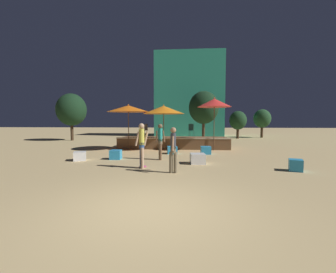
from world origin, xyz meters
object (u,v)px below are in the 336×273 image
person_2 (142,143)px  background_tree_3 (238,121)px  bistro_chair_0 (191,129)px  background_tree_1 (262,119)px  patio_umbrella_0 (164,110)px  background_tree_0 (204,108)px  cube_seat_2 (206,150)px  bistro_chair_1 (145,129)px  cube_seat_4 (172,150)px  person_1 (173,149)px  patio_umbrella_2 (214,103)px  cube_seat_1 (296,165)px  background_tree_2 (71,110)px  cube_seat_3 (116,155)px  cube_seat_5 (80,156)px  patio_umbrella_1 (128,109)px  person_0 (160,140)px  cube_seat_0 (198,159)px  frisbee_disc (143,166)px

person_2 → background_tree_3: (7.37, 15.91, 0.95)m
bistro_chair_0 → background_tree_1: 13.31m
patio_umbrella_0 → background_tree_0: size_ratio=0.61×
cube_seat_2 → bistro_chair_1: size_ratio=0.64×
cube_seat_4 → background_tree_0: bearing=75.5°
cube_seat_2 → person_1: 5.14m
patio_umbrella_2 → cube_seat_1: (2.35, -5.84, -2.83)m
patio_umbrella_2 → background_tree_2: (-12.89, 6.48, -0.07)m
cube_seat_3 → background_tree_1: 19.82m
cube_seat_5 → background_tree_3: (10.69, 14.39, 1.74)m
patio_umbrella_2 → cube_seat_2: 3.36m
patio_umbrella_1 → bistro_chair_0: 4.61m
patio_umbrella_2 → background_tree_0: (-0.02, 8.28, 0.19)m
bistro_chair_1 → person_1: bearing=-30.3°
cube_seat_2 → background_tree_2: background_tree_2 is taller
cube_seat_5 → person_0: bearing=7.3°
patio_umbrella_1 → person_0: patio_umbrella_1 is taller
background_tree_2 → patio_umbrella_2: bearing=-26.7°
patio_umbrella_2 → background_tree_1: 13.65m
cube_seat_1 → person_0: 5.83m
patio_umbrella_2 → background_tree_3: bearing=69.4°
bistro_chair_0 → cube_seat_2: bearing=120.6°
patio_umbrella_2 → cube_seat_0: 5.59m
cube_seat_4 → cube_seat_2: bearing=-0.0°
cube_seat_4 → frisbee_disc: (-0.98, -3.86, -0.19)m
cube_seat_3 → person_0: 2.35m
cube_seat_4 → background_tree_1: (9.46, 13.44, 1.95)m
cube_seat_4 → frisbee_disc: 3.99m
cube_seat_5 → cube_seat_1: bearing=-9.6°
patio_umbrella_1 → background_tree_1: bearing=43.5°
patio_umbrella_0 → background_tree_3: background_tree_3 is taller
cube_seat_5 → person_0: person_0 is taller
cube_seat_3 → cube_seat_5: (-1.61, -0.49, -0.02)m
cube_seat_0 → cube_seat_4: cube_seat_0 is taller
cube_seat_1 → cube_seat_0: bearing=161.9°
bistro_chair_1 → background_tree_0: bearing=99.0°
patio_umbrella_2 → background_tree_1: size_ratio=1.05×
person_0 → cube_seat_4: bearing=152.1°
cube_seat_0 → bistro_chair_1: 6.80m
cube_seat_0 → background_tree_0: 13.33m
cube_seat_2 → bistro_chair_1: bearing=145.1°
bistro_chair_0 → background_tree_1: background_tree_1 is taller
cube_seat_0 → background_tree_1: size_ratio=0.21×
patio_umbrella_2 → person_0: 5.29m
patio_umbrella_1 → background_tree_0: background_tree_0 is taller
person_0 → background_tree_3: background_tree_3 is taller
cube_seat_0 → cube_seat_1: size_ratio=1.17×
cube_seat_2 → cube_seat_3: size_ratio=1.05×
background_tree_0 → cube_seat_3: bearing=-113.6°
background_tree_2 → person_1: bearing=-50.7°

